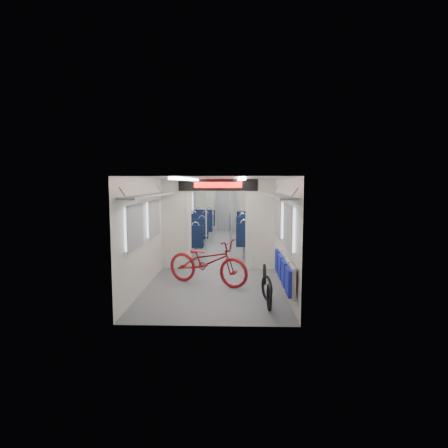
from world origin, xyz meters
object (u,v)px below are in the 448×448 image
bike_hoop_a (269,299)px  bicycle (207,262)px  bike_hoop_c (264,275)px  stanchion_far_left (213,212)px  seat_bay_near_right (251,234)px  seat_bay_far_right (248,224)px  seat_bay_near_left (192,236)px  bike_hoop_b (267,289)px  seat_bay_far_left (202,223)px  stanchion_near_left (206,221)px  stanchion_near_right (232,221)px  flip_bench (284,270)px  stanchion_far_right (230,213)px

bike_hoop_a → bicycle: bearing=125.7°
bike_hoop_c → stanchion_far_left: bearing=105.1°
seat_bay_near_right → seat_bay_far_right: bearing=90.0°
bike_hoop_a → seat_bay_near_left: seat_bay_near_left is taller
seat_bay_near_right → seat_bay_far_right: size_ratio=1.14×
bike_hoop_a → bike_hoop_b: (0.01, 0.59, 0.00)m
seat_bay_far_left → bike_hoop_b: bearing=-76.6°
bicycle → stanchion_far_left: stanchion_far_left is taller
stanchion_near_left → stanchion_near_right: size_ratio=1.00×
flip_bench → seat_bay_far_left: bearing=105.4°
stanchion_near_right → bike_hoop_b: bearing=-78.6°
stanchion_far_right → stanchion_far_left: bearing=-179.2°
bicycle → seat_bay_near_left: seat_bay_near_left is taller
stanchion_far_left → flip_bench: bearing=-75.1°
bicycle → stanchion_far_left: size_ratio=0.83×
bike_hoop_c → seat_bay_far_left: bearing=105.7°
seat_bay_near_right → seat_bay_far_right: seat_bay_near_right is taller
flip_bench → stanchion_far_left: stanchion_far_left is taller
stanchion_near_right → seat_bay_near_left: bearing=137.0°
bike_hoop_b → seat_bay_far_right: size_ratio=0.24×
bike_hoop_b → seat_bay_near_right: 4.98m
bike_hoop_a → seat_bay_far_right: size_ratio=0.24×
bike_hoop_b → stanchion_far_left: size_ratio=0.21×
seat_bay_far_left → stanchion_far_left: stanchion_far_left is taller
bike_hoop_a → stanchion_far_right: stanchion_far_right is taller
bike_hoop_a → bike_hoop_b: bearing=89.3°
bicycle → flip_bench: size_ratio=0.91×
bike_hoop_c → bicycle: bearing=-178.0°
bike_hoop_c → stanchion_far_right: 5.49m
bike_hoop_c → stanchion_near_left: stanchion_near_left is taller
seat_bay_near_right → seat_bay_far_left: seat_bay_far_left is taller
bicycle → stanchion_near_right: bearing=13.4°
bike_hoop_a → seat_bay_near_right: (-0.10, 5.55, 0.35)m
bike_hoop_c → stanchion_far_left: (-1.44, 5.33, 0.95)m
bike_hoop_b → stanchion_near_right: bearing=101.4°
bike_hoop_b → seat_bay_near_right: bearing=91.2°
seat_bay_near_right → stanchion_near_right: (-0.60, -1.45, 0.58)m
bicycle → stanchion_near_left: stanchion_near_left is taller
bicycle → seat_bay_near_right: seat_bay_near_right is taller
bike_hoop_b → seat_bay_far_right: bearing=90.7°
bike_hoop_b → seat_bay_near_right: size_ratio=0.21×
bike_hoop_c → seat_bay_near_right: seat_bay_near_right is taller
bike_hoop_c → seat_bay_far_right: seat_bay_far_right is taller
bicycle → flip_bench: 1.85m
flip_bench → seat_bay_near_left: 5.22m
flip_bench → seat_bay_far_right: size_ratio=1.06×
flip_bench → bike_hoop_c: (-0.28, 1.11, -0.38)m
flip_bench → bicycle: bearing=144.8°
bike_hoop_b → stanchion_near_right: size_ratio=0.21×
stanchion_far_left → stanchion_far_right: size_ratio=1.00×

